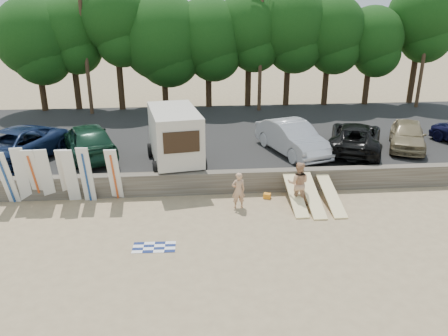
{
  "coord_description": "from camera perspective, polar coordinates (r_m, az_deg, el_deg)",
  "views": [
    {
      "loc": [
        -3.26,
        -15.11,
        8.03
      ],
      "look_at": [
        -1.7,
        3.0,
        1.17
      ],
      "focal_mm": 35.0,
      "sensor_mm": 36.0,
      "label": 1
    }
  ],
  "objects": [
    {
      "name": "box_trailer",
      "position": [
        20.97,
        -6.46,
        4.42
      ],
      "size": [
        2.94,
        4.5,
        2.68
      ],
      "rotation": [
        0.0,
        0.0,
        0.16
      ],
      "color": "beige",
      "rests_on": "parking_lot"
    },
    {
      "name": "car_3",
      "position": [
        23.94,
        16.74,
        3.88
      ],
      "size": [
        4.46,
        6.06,
        1.53
      ],
      "primitive_type": "imported",
      "rotation": [
        0.0,
        0.0,
        2.75
      ],
      "color": "black",
      "rests_on": "parking_lot"
    },
    {
      "name": "surfboard_low_0",
      "position": [
        18.8,
        9.25,
        -3.29
      ],
      "size": [
        0.56,
        2.88,
        0.96
      ],
      "primitive_type": "cube",
      "rotation": [
        0.3,
        0.0,
        0.0
      ],
      "color": "#FFE6A0",
      "rests_on": "ground"
    },
    {
      "name": "surfboard_upright_2",
      "position": [
        20.0,
        -23.54,
        -0.92
      ],
      "size": [
        0.53,
        0.82,
        2.51
      ],
      "primitive_type": "cube",
      "rotation": [
        0.29,
        0.0,
        -0.04
      ],
      "color": "white",
      "rests_on": "ground"
    },
    {
      "name": "surfboard_upright_1",
      "position": [
        20.18,
        -24.92,
        -0.86
      ],
      "size": [
        0.56,
        0.59,
        2.57
      ],
      "primitive_type": "cube",
      "rotation": [
        0.19,
        0.0,
        0.11
      ],
      "color": "white",
      "rests_on": "ground"
    },
    {
      "name": "surfboard_low_1",
      "position": [
        18.81,
        11.39,
        -3.43
      ],
      "size": [
        0.56,
        2.89,
        0.95
      ],
      "primitive_type": "cube",
      "rotation": [
        0.3,
        0.0,
        0.0
      ],
      "color": "#FFE6A0",
      "rests_on": "ground"
    },
    {
      "name": "surfboard_upright_6",
      "position": [
        19.24,
        -17.54,
        -0.86
      ],
      "size": [
        0.54,
        0.59,
        2.56
      ],
      "primitive_type": "cube",
      "rotation": [
        0.19,
        0.0,
        -0.07
      ],
      "color": "white",
      "rests_on": "ground"
    },
    {
      "name": "treeline",
      "position": [
        32.77,
        -0.45,
        17.54
      ],
      "size": [
        33.11,
        6.22,
        8.98
      ],
      "color": "#382616",
      "rests_on": "parking_lot"
    },
    {
      "name": "surfboard_upright_3",
      "position": [
        19.81,
        -22.25,
        -0.91
      ],
      "size": [
        0.56,
        0.79,
        2.52
      ],
      "primitive_type": "cube",
      "rotation": [
        0.27,
        0.0,
        0.08
      ],
      "color": "white",
      "rests_on": "ground"
    },
    {
      "name": "cooler",
      "position": [
        19.86,
        10.34,
        -3.02
      ],
      "size": [
        0.44,
        0.38,
        0.32
      ],
      "primitive_type": "cube",
      "rotation": [
        0.0,
        0.0,
        0.24
      ],
      "color": "#227F40",
      "rests_on": "ground"
    },
    {
      "name": "surfboard_upright_7",
      "position": [
        19.04,
        -14.15,
        -0.85
      ],
      "size": [
        0.54,
        0.88,
        2.49
      ],
      "primitive_type": "cube",
      "rotation": [
        0.31,
        0.0,
        -0.05
      ],
      "color": "white",
      "rests_on": "ground"
    },
    {
      "name": "beachgoer_b",
      "position": [
        18.61,
        9.68,
        -2.0
      ],
      "size": [
        1.07,
        0.93,
        1.89
      ],
      "primitive_type": "imported",
      "rotation": [
        0.0,
        0.0,
        2.88
      ],
      "color": "tan",
      "rests_on": "ground"
    },
    {
      "name": "surfboard_upright_0",
      "position": [
        20.22,
        -26.53,
        -1.18
      ],
      "size": [
        0.56,
        0.85,
        2.5
      ],
      "primitive_type": "cube",
      "rotation": [
        0.3,
        0.0,
        -0.08
      ],
      "color": "white",
      "rests_on": "ground"
    },
    {
      "name": "parking_lot",
      "position": [
        26.93,
        2.23,
        4.1
      ],
      "size": [
        44.0,
        14.5,
        0.7
      ],
      "primitive_type": "cube",
      "color": "#282828",
      "rests_on": "ground"
    },
    {
      "name": "seawall",
      "position": [
        19.88,
        4.88,
        -1.65
      ],
      "size": [
        44.0,
        0.5,
        1.0
      ],
      "primitive_type": "cube",
      "color": "#6B6356",
      "rests_on": "ground"
    },
    {
      "name": "beachgoer_a",
      "position": [
        18.1,
        1.89,
        -2.93
      ],
      "size": [
        0.62,
        0.45,
        1.57
      ],
      "primitive_type": "imported",
      "rotation": [
        0.0,
        0.0,
        3.28
      ],
      "color": "tan",
      "rests_on": "ground"
    },
    {
      "name": "car_2",
      "position": [
        22.85,
        8.9,
        3.92
      ],
      "size": [
        3.25,
        5.36,
        1.67
      ],
      "primitive_type": "imported",
      "rotation": [
        0.0,
        0.0,
        0.31
      ],
      "color": "#AFAEB4",
      "rests_on": "parking_lot"
    },
    {
      "name": "utility_poles",
      "position": [
        31.65,
        4.83,
        15.91
      ],
      "size": [
        25.8,
        0.26,
        9.0
      ],
      "color": "#473321",
      "rests_on": "parking_lot"
    },
    {
      "name": "ground",
      "position": [
        17.42,
        6.47,
        -6.92
      ],
      "size": [
        120.0,
        120.0,
        0.0
      ],
      "primitive_type": "plane",
      "color": "tan",
      "rests_on": "ground"
    },
    {
      "name": "beach_towel",
      "position": [
        15.78,
        -9.12,
        -10.18
      ],
      "size": [
        1.55,
        1.55,
        0.0
      ],
      "primitive_type": "plane",
      "rotation": [
        0.0,
        0.0,
        -0.03
      ],
      "color": "white",
      "rests_on": "ground"
    },
    {
      "name": "car_4",
      "position": [
        25.42,
        22.85,
        4.03
      ],
      "size": [
        3.41,
        4.7,
        1.49
      ],
      "primitive_type": "imported",
      "rotation": [
        0.0,
        0.0,
        -0.43
      ],
      "color": "#8A7A58",
      "rests_on": "parking_lot"
    },
    {
      "name": "car_1",
      "position": [
        23.07,
        -17.34,
        3.52
      ],
      "size": [
        3.94,
        5.62,
        1.78
      ],
      "primitive_type": "imported",
      "rotation": [
        0.0,
        0.0,
        3.54
      ],
      "color": "#133424",
      "rests_on": "parking_lot"
    },
    {
      "name": "car_0",
      "position": [
        23.44,
        -25.93,
        2.44
      ],
      "size": [
        4.92,
        6.53,
        1.65
      ],
      "primitive_type": "imported",
      "rotation": [
        0.0,
        0.0,
        -0.42
      ],
      "color": "#132245",
      "rests_on": "parking_lot"
    },
    {
      "name": "surfboard_upright_4",
      "position": [
        19.61,
        -20.0,
        -0.85
      ],
      "size": [
        0.58,
        0.89,
        2.5
      ],
      "primitive_type": "cube",
      "rotation": [
        0.31,
        0.0,
        0.1
      ],
      "color": "white",
      "rests_on": "ground"
    },
    {
      "name": "surfboard_low_2",
      "position": [
        19.12,
        13.78,
        -3.41
      ],
      "size": [
        0.56,
        2.92,
        0.84
      ],
      "primitive_type": "cube",
      "rotation": [
        0.26,
        0.0,
        0.0
      ],
      "color": "#FFE6A0",
      "rests_on": "ground"
    },
    {
      "name": "gear_bag",
      "position": [
        19.3,
        5.65,
        -3.65
      ],
      "size": [
        0.37,
        0.35,
        0.22
      ],
      "primitive_type": "cube",
      "rotation": [
        0.0,
        0.0,
        -0.39
      ],
      "color": "orange",
      "rests_on": "ground"
    },
    {
      "name": "surfboard_upright_5",
      "position": [
        19.4,
        -19.4,
        -0.98
      ],
      "size": [
        0.53,
        0.78,
        2.52
      ],
      "primitive_type": "cube",
      "rotation": [
        0.27,
        0.0,
        0.04
      ],
      "color": "white",
      "rests_on": "ground"
    }
  ]
}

